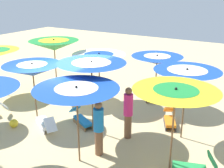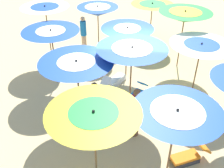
{
  "view_description": "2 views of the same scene",
  "coord_description": "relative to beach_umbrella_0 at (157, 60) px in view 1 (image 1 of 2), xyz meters",
  "views": [
    {
      "loc": [
        -6.79,
        -6.0,
        4.71
      ],
      "look_at": [
        0.96,
        -1.33,
        1.5
      ],
      "focal_mm": 44.16,
      "sensor_mm": 36.0,
      "label": 1
    },
    {
      "loc": [
        0.32,
        -8.39,
        6.05
      ],
      "look_at": [
        -0.54,
        -0.99,
        0.99
      ],
      "focal_mm": 42.1,
      "sensor_mm": 36.0,
      "label": 2
    }
  ],
  "objects": [
    {
      "name": "beachgoer_0",
      "position": [
        -4.32,
        -0.04,
        -1.04
      ],
      "size": [
        0.3,
        0.3,
        1.69
      ],
      "rotation": [
        0.0,
        0.0,
        5.96
      ],
      "color": "brown",
      "rests_on": "ground"
    },
    {
      "name": "beach_ball",
      "position": [
        -4.5,
        3.46,
        -1.77
      ],
      "size": [
        0.3,
        0.3,
        0.3
      ],
      "primitive_type": "sphere",
      "color": "yellow",
      "rests_on": "ground"
    },
    {
      "name": "beach_umbrella_0",
      "position": [
        0.0,
        0.0,
        0.0
      ],
      "size": [
        2.08,
        2.08,
        2.15
      ],
      "color": "brown",
      "rests_on": "ground"
    },
    {
      "name": "beachgoer_1",
      "position": [
        -3.03,
        -0.32,
        -1.0
      ],
      "size": [
        0.3,
        0.3,
        1.76
      ],
      "rotation": [
        0.0,
        0.0,
        3.25
      ],
      "color": "brown",
      "rests_on": "ground"
    },
    {
      "name": "lounger_3",
      "position": [
        -3.81,
        -2.69,
        -1.71
      ],
      "size": [
        0.67,
        1.21,
        0.71
      ],
      "rotation": [
        0.0,
        0.0,
        8.17
      ],
      "color": "#333338",
      "rests_on": "ground"
    },
    {
      "name": "beach_umbrella_6",
      "position": [
        -3.57,
        3.27,
        -0.01
      ],
      "size": [
        2.08,
        2.08,
        2.18
      ],
      "color": "brown",
      "rests_on": "ground"
    },
    {
      "name": "lounger_5",
      "position": [
        -1.48,
        -1.2,
        -1.72
      ],
      "size": [
        1.21,
        0.84,
        0.55
      ],
      "rotation": [
        0.0,
        0.0,
        3.59
      ],
      "color": "#333338",
      "rests_on": "ground"
    },
    {
      "name": "lounger_0",
      "position": [
        -4.0,
        2.41,
        -1.72
      ],
      "size": [
        1.0,
        1.4,
        0.62
      ],
      "rotation": [
        0.0,
        0.0,
        7.35
      ],
      "color": "silver",
      "rests_on": "ground"
    },
    {
      "name": "ground",
      "position": [
        -3.36,
        2.0,
        -1.95
      ],
      "size": [
        37.35,
        37.35,
        0.04
      ],
      "primitive_type": "cube",
      "color": "#D1B57F"
    },
    {
      "name": "beach_umbrella_8",
      "position": [
        -3.95,
        -2.09,
        0.25
      ],
      "size": [
        2.16,
        2.16,
        2.39
      ],
      "color": "brown",
      "rests_on": "ground"
    },
    {
      "name": "beach_umbrella_1",
      "position": [
        -0.91,
        2.2,
        -0.02
      ],
      "size": [
        2.22,
        2.22,
        2.15
      ],
      "color": "brown",
      "rests_on": "ground"
    },
    {
      "name": "lounger_4",
      "position": [
        -3.08,
        1.54,
        -1.73
      ],
      "size": [
        0.88,
        1.32,
        0.55
      ],
      "rotation": [
        0.0,
        0.0,
        4.25
      ],
      "color": "olive",
      "rests_on": "ground"
    },
    {
      "name": "beach_umbrella_9",
      "position": [
        -4.89,
        0.25,
        0.09
      ],
      "size": [
        2.29,
        2.29,
        2.28
      ],
      "color": "brown",
      "rests_on": "ground"
    },
    {
      "name": "beach_umbrella_4",
      "position": [
        -2.12,
        -1.83,
        0.23
      ],
      "size": [
        2.05,
        2.05,
        2.39
      ],
      "color": "brown",
      "rests_on": "ground"
    },
    {
      "name": "beach_umbrella_5",
      "position": [
        -3.27,
        0.9,
        0.37
      ],
      "size": [
        2.23,
        2.23,
        2.51
      ],
      "color": "brown",
      "rests_on": "ground"
    },
    {
      "name": "lounger_2",
      "position": [
        0.49,
        0.32,
        -1.72
      ],
      "size": [
        1.38,
        0.72,
        0.64
      ],
      "rotation": [
        0.0,
        0.0,
        3.42
      ],
      "color": "olive",
      "rests_on": "ground"
    },
    {
      "name": "beach_umbrella_2",
      "position": [
        -1.3,
        4.28,
        0.38
      ],
      "size": [
        2.17,
        2.17,
        2.58
      ],
      "color": "brown",
      "rests_on": "ground"
    }
  ]
}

